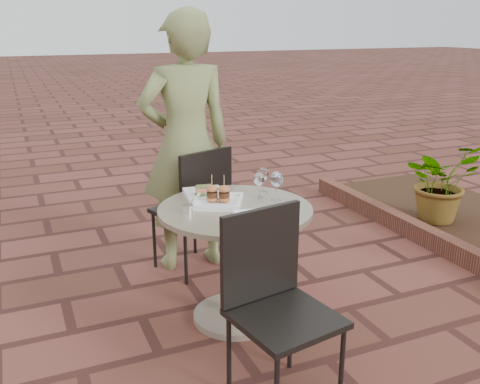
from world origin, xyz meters
name	(u,v)px	position (x,y,z in m)	size (l,w,h in m)	color
ground	(262,292)	(0.00, 0.00, 0.00)	(60.00, 60.00, 0.00)	brown
cafe_table	(235,246)	(-0.30, -0.24, 0.48)	(0.90, 0.90, 0.73)	gray
chair_far	(197,201)	(-0.29, 0.47, 0.55)	(0.56, 0.56, 0.93)	black
chair_near	(274,291)	(-0.40, -0.93, 0.55)	(0.51, 0.51, 0.93)	black
diner	(186,144)	(-0.31, 0.65, 0.93)	(0.68, 0.44, 1.85)	olive
plate_salmon	(204,193)	(-0.39, 0.04, 0.75)	(0.26, 0.26, 0.06)	white
plate_sliders	(218,199)	(-0.37, -0.14, 0.76)	(0.38, 0.38, 0.18)	white
plate_tuna	(256,218)	(-0.27, -0.48, 0.74)	(0.26, 0.26, 0.03)	white
wine_glass_right	(277,180)	(-0.02, -0.21, 0.86)	(0.08, 0.08, 0.18)	white
wine_glass_mid	(259,180)	(-0.09, -0.13, 0.84)	(0.07, 0.07, 0.16)	white
wine_glass_far	(263,175)	(-0.02, -0.03, 0.84)	(0.07, 0.07, 0.16)	white
steel_ramekin	(188,209)	(-0.58, -0.21, 0.75)	(0.06, 0.06, 0.05)	silver
cutlery_set	(285,208)	(-0.04, -0.36, 0.73)	(0.09, 0.21, 0.00)	silver
planter_curb	(419,232)	(1.60, 0.30, 0.07)	(0.12, 3.00, 0.15)	brown
mulch_bed	(480,225)	(2.30, 0.30, 0.03)	(1.30, 3.00, 0.06)	black
potted_plant_a	(441,181)	(1.98, 0.51, 0.42)	(0.65, 0.56, 0.72)	#33662D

